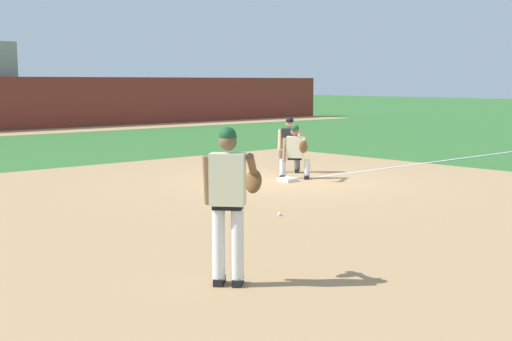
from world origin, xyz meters
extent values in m
plane|color=#336B2D|center=(0.00, 0.00, 0.00)|extent=(160.00, 160.00, 0.00)
cube|color=tan|center=(-3.34, -2.88, 0.00)|extent=(18.00, 18.00, 0.01)
cube|color=white|center=(8.18, 0.00, 0.01)|extent=(16.35, 0.10, 0.00)
cube|color=white|center=(0.00, 0.00, 0.04)|extent=(0.38, 0.38, 0.09)
sphere|color=white|center=(-3.20, -3.03, 0.04)|extent=(0.07, 0.07, 0.07)
cube|color=black|center=(-6.72, -5.64, 0.04)|extent=(0.27, 0.25, 0.09)
cylinder|color=white|center=(-6.75, -5.67, 0.50)|extent=(0.15, 0.15, 0.84)
cube|color=black|center=(-6.57, -5.81, 0.04)|extent=(0.27, 0.25, 0.09)
cylinder|color=white|center=(-6.61, -5.83, 0.50)|extent=(0.15, 0.15, 0.84)
cube|color=black|center=(-6.68, -5.75, 0.94)|extent=(0.37, 0.39, 0.06)
cube|color=beige|center=(-6.68, -5.75, 1.26)|extent=(0.44, 0.46, 0.60)
sphere|color=brown|center=(-6.66, -5.74, 1.69)|extent=(0.21, 0.21, 0.21)
sphere|color=#194C28|center=(-6.66, -5.74, 1.76)|extent=(0.20, 0.20, 0.20)
cube|color=#194C28|center=(-6.59, -5.68, 1.74)|extent=(0.19, 0.20, 0.02)
cylinder|color=brown|center=(-6.78, -5.51, 1.23)|extent=(0.20, 0.19, 0.59)
cylinder|color=brown|center=(-6.29, -5.75, 1.35)|extent=(0.46, 0.41, 0.41)
ellipsoid|color=brown|center=(-6.23, -5.69, 1.19)|extent=(0.36, 0.35, 0.34)
cube|color=black|center=(0.63, -0.02, 0.04)|extent=(0.27, 0.25, 0.09)
cylinder|color=white|center=(0.66, 0.00, 0.28)|extent=(0.15, 0.15, 0.40)
cube|color=black|center=(0.24, 0.44, 0.04)|extent=(0.27, 0.25, 0.09)
cylinder|color=white|center=(0.28, 0.46, 0.28)|extent=(0.15, 0.15, 0.40)
cube|color=black|center=(0.47, 0.23, 0.50)|extent=(0.37, 0.39, 0.06)
cube|color=beige|center=(0.47, 0.23, 0.78)|extent=(0.44, 0.46, 0.52)
sphere|color=#9E7051|center=(0.45, 0.22, 1.17)|extent=(0.21, 0.21, 0.21)
sphere|color=#194C28|center=(0.45, 0.22, 1.24)|extent=(0.20, 0.20, 0.20)
cube|color=#194C28|center=(0.38, 0.16, 1.22)|extent=(0.19, 0.20, 0.02)
cylinder|color=#9E7051|center=(0.31, -0.23, 0.92)|extent=(0.51, 0.44, 0.24)
cylinder|color=#9E7051|center=(0.23, 0.36, 0.72)|extent=(0.24, 0.22, 0.58)
ellipsoid|color=brown|center=(0.15, -0.36, 0.85)|extent=(0.30, 0.29, 0.35)
cube|color=black|center=(1.33, 0.99, 0.04)|extent=(0.27, 0.25, 0.09)
cylinder|color=#515154|center=(1.36, 1.02, 0.33)|extent=(0.15, 0.15, 0.50)
cube|color=black|center=(1.06, 1.30, 0.04)|extent=(0.27, 0.25, 0.09)
cylinder|color=#515154|center=(1.09, 1.32, 0.33)|extent=(0.15, 0.15, 0.50)
cube|color=black|center=(1.22, 1.17, 0.60)|extent=(0.37, 0.39, 0.06)
cube|color=#232326|center=(1.22, 1.17, 0.89)|extent=(0.44, 0.46, 0.54)
sphere|color=tan|center=(1.21, 1.16, 1.29)|extent=(0.21, 0.21, 0.21)
sphere|color=black|center=(1.21, 1.16, 1.36)|extent=(0.20, 0.20, 0.20)
cube|color=black|center=(1.14, 1.10, 1.34)|extent=(0.19, 0.20, 0.02)
cylinder|color=tan|center=(1.28, 0.89, 0.86)|extent=(0.31, 0.28, 0.56)
cylinder|color=tan|center=(0.95, 1.26, 0.86)|extent=(0.31, 0.28, 0.56)
camera|label=1|loc=(-11.86, -11.96, 2.37)|focal=50.00mm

